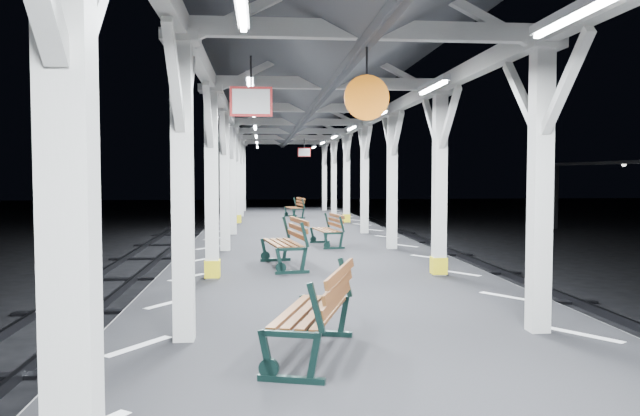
{
  "coord_description": "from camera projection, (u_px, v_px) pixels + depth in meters",
  "views": [
    {
      "loc": [
        -1.17,
        -8.81,
        2.81
      ],
      "look_at": [
        -0.1,
        2.35,
        2.2
      ],
      "focal_mm": 35.0,
      "sensor_mm": 36.0,
      "label": 1
    }
  ],
  "objects": [
    {
      "name": "ground",
      "position": [
        342.0,
        368.0,
        9.02
      ],
      "size": [
        120.0,
        120.0,
        0.0
      ],
      "primitive_type": "plane",
      "color": "black",
      "rests_on": "ground"
    },
    {
      "name": "platform",
      "position": [
        342.0,
        334.0,
        8.99
      ],
      "size": [
        6.0,
        50.0,
        1.0
      ],
      "primitive_type": "cube",
      "color": "black",
      "rests_on": "ground"
    },
    {
      "name": "hazard_stripes_left",
      "position": [
        169.0,
        303.0,
        8.73
      ],
      "size": [
        1.0,
        48.0,
        0.01
      ],
      "primitive_type": "cube",
      "color": "silver",
      "rests_on": "platform"
    },
    {
      "name": "hazard_stripes_right",
      "position": [
        507.0,
        297.0,
        9.2
      ],
      "size": [
        1.0,
        48.0,
        0.01
      ],
      "primitive_type": "cube",
      "color": "silver",
      "rests_on": "platform"
    },
    {
      "name": "canopy",
      "position": [
        343.0,
        49.0,
        8.75
      ],
      "size": [
        5.4,
        49.0,
        4.65
      ],
      "color": "silver",
      "rests_on": "platform"
    },
    {
      "name": "bench_near",
      "position": [
        320.0,
        309.0,
        6.14
      ],
      "size": [
        1.06,
        1.76,
        0.9
      ],
      "rotation": [
        0.0,
        0.0,
        -0.29
      ],
      "color": "black",
      "rests_on": "platform"
    },
    {
      "name": "bench_mid",
      "position": [
        288.0,
        241.0,
        12.11
      ],
      "size": [
        0.92,
        1.83,
        0.95
      ],
      "rotation": [
        0.0,
        0.0,
        0.16
      ],
      "color": "black",
      "rests_on": "platform"
    },
    {
      "name": "bench_far",
      "position": [
        330.0,
        229.0,
        15.71
      ],
      "size": [
        0.76,
        1.54,
        0.8
      ],
      "rotation": [
        0.0,
        0.0,
        0.15
      ],
      "color": "black",
      "rests_on": "platform"
    },
    {
      "name": "bench_extra",
      "position": [
        296.0,
        207.0,
        25.9
      ],
      "size": [
        0.82,
        1.6,
        0.82
      ],
      "rotation": [
        0.0,
        0.0,
        0.18
      ],
      "color": "black",
      "rests_on": "platform"
    }
  ]
}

